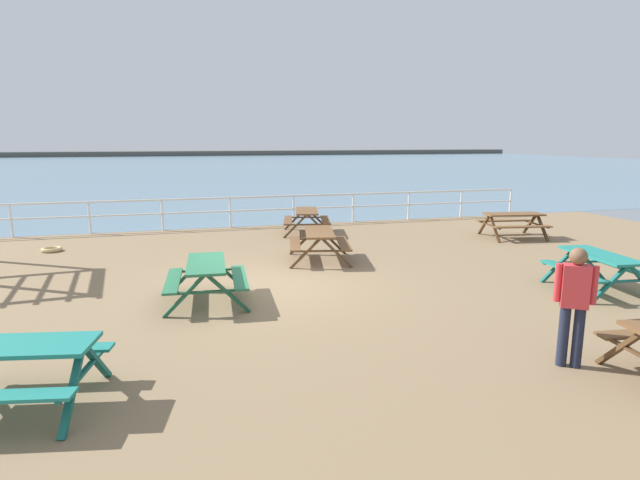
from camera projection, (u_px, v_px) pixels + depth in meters
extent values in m
cube|color=#846B4C|center=(271.00, 290.00, 10.94)|extent=(30.00, 24.00, 0.20)
cube|color=slate|center=(189.00, 166.00, 60.72)|extent=(142.00, 90.00, 0.01)
cube|color=#4C4C47|center=(182.00, 156.00, 101.31)|extent=(142.00, 6.00, 1.80)
cube|color=white|center=(230.00, 198.00, 18.04)|extent=(23.00, 0.06, 0.06)
cube|color=white|center=(230.00, 211.00, 18.13)|extent=(23.00, 0.05, 0.05)
cylinder|color=white|center=(11.00, 221.00, 16.29)|extent=(0.07, 0.07, 1.05)
cylinder|color=white|center=(90.00, 218.00, 16.90)|extent=(0.07, 0.07, 1.05)
cylinder|color=white|center=(162.00, 215.00, 17.52)|extent=(0.07, 0.07, 1.05)
cylinder|color=white|center=(230.00, 213.00, 18.14)|extent=(0.07, 0.07, 1.05)
cylinder|color=white|center=(294.00, 210.00, 18.76)|extent=(0.07, 0.07, 1.05)
cylinder|color=white|center=(353.00, 208.00, 19.38)|extent=(0.07, 0.07, 1.05)
cylinder|color=white|center=(409.00, 206.00, 19.99)|extent=(0.07, 0.07, 1.05)
cylinder|color=white|center=(461.00, 204.00, 20.61)|extent=(0.07, 0.07, 1.05)
cylinder|color=white|center=(510.00, 202.00, 21.23)|extent=(0.07, 0.07, 1.05)
cube|color=brown|center=(319.00, 232.00, 13.07)|extent=(1.07, 1.91, 0.05)
cube|color=brown|center=(295.00, 244.00, 13.09)|extent=(0.64, 1.81, 0.04)
cube|color=brown|center=(343.00, 243.00, 13.16)|extent=(0.64, 1.81, 0.04)
cube|color=#50351E|center=(304.00, 241.00, 13.88)|extent=(0.79, 0.25, 0.79)
cube|color=#50351E|center=(331.00, 240.00, 13.92)|extent=(0.79, 0.25, 0.79)
cube|color=#50351E|center=(318.00, 239.00, 13.89)|extent=(1.48, 0.38, 0.04)
cube|color=#50351E|center=(306.00, 253.00, 12.35)|extent=(0.79, 0.25, 0.79)
cube|color=#50351E|center=(337.00, 253.00, 12.39)|extent=(0.79, 0.25, 0.79)
cube|color=#50351E|center=(321.00, 251.00, 12.36)|extent=(1.48, 0.38, 0.04)
cube|color=#1E7A70|center=(11.00, 346.00, 5.83)|extent=(1.90, 1.04, 0.05)
cube|color=#1E7A70|center=(39.00, 349.00, 6.49)|extent=(1.82, 0.61, 0.04)
cube|color=#165B54|center=(96.00, 361.00, 6.33)|extent=(0.24, 0.79, 0.79)
cube|color=#165B54|center=(72.00, 390.00, 5.59)|extent=(0.24, 0.79, 0.79)
cube|color=#165B54|center=(85.00, 371.00, 5.95)|extent=(0.36, 1.48, 0.04)
cube|color=brown|center=(307.00, 211.00, 16.92)|extent=(1.09, 1.91, 0.05)
cube|color=brown|center=(288.00, 220.00, 16.95)|extent=(0.67, 1.81, 0.04)
cube|color=brown|center=(326.00, 220.00, 17.01)|extent=(0.67, 1.81, 0.04)
cube|color=#50351E|center=(296.00, 219.00, 17.74)|extent=(0.79, 0.26, 0.79)
cube|color=#50351E|center=(317.00, 219.00, 17.78)|extent=(0.79, 0.26, 0.79)
cube|color=#50351E|center=(306.00, 217.00, 17.75)|extent=(1.47, 0.40, 0.04)
cube|color=#50351E|center=(296.00, 226.00, 16.21)|extent=(0.79, 0.26, 0.79)
cube|color=#50351E|center=(319.00, 226.00, 16.25)|extent=(0.79, 0.26, 0.79)
cube|color=#50351E|center=(307.00, 225.00, 16.22)|extent=(1.47, 0.40, 0.04)
cube|color=#1E7A70|center=(601.00, 255.00, 10.42)|extent=(0.91, 1.87, 0.05)
cube|color=#1E7A70|center=(571.00, 271.00, 10.38)|extent=(0.47, 1.82, 0.04)
cube|color=#1E7A70|center=(626.00, 268.00, 10.58)|extent=(0.47, 1.82, 0.04)
cube|color=#165B54|center=(559.00, 265.00, 11.19)|extent=(0.80, 0.17, 0.79)
cube|color=#165B54|center=(590.00, 264.00, 11.31)|extent=(0.80, 0.17, 0.79)
cube|color=#165B54|center=(574.00, 262.00, 11.24)|extent=(1.50, 0.24, 0.04)
cube|color=#165B54|center=(609.00, 284.00, 9.68)|extent=(0.80, 0.17, 0.79)
cube|color=#165B54|center=(627.00, 281.00, 9.73)|extent=(1.50, 0.24, 0.04)
cube|color=#50351E|center=(620.00, 348.00, 6.72)|extent=(0.18, 0.80, 0.79)
cube|color=brown|center=(514.00, 214.00, 16.18)|extent=(1.89, 0.98, 0.05)
cube|color=brown|center=(504.00, 221.00, 16.84)|extent=(1.82, 0.55, 0.04)
cube|color=brown|center=(523.00, 227.00, 15.64)|extent=(1.82, 0.55, 0.04)
cube|color=#50351E|center=(530.00, 224.00, 16.71)|extent=(0.21, 0.79, 0.79)
cube|color=#50351E|center=(542.00, 227.00, 15.98)|extent=(0.21, 0.79, 0.79)
cube|color=#50351E|center=(536.00, 224.00, 16.33)|extent=(0.30, 1.49, 0.04)
cube|color=#50351E|center=(484.00, 224.00, 16.53)|extent=(0.21, 0.79, 0.79)
cube|color=#50351E|center=(495.00, 228.00, 15.80)|extent=(0.21, 0.79, 0.79)
cube|color=#50351E|center=(489.00, 225.00, 16.16)|extent=(0.30, 1.49, 0.04)
cube|color=#286B47|center=(206.00, 264.00, 9.72)|extent=(0.83, 1.85, 0.05)
cube|color=#286B47|center=(173.00, 281.00, 9.66)|extent=(0.39, 1.81, 0.04)
cube|color=#286B47|center=(240.00, 277.00, 9.91)|extent=(0.39, 1.81, 0.04)
cube|color=#1E5035|center=(188.00, 273.00, 10.47)|extent=(0.80, 0.14, 0.79)
cube|color=#1E5035|center=(226.00, 272.00, 10.62)|extent=(0.80, 0.14, 0.79)
cube|color=#1E5035|center=(207.00, 270.00, 10.54)|extent=(1.50, 0.17, 0.04)
cube|color=#1E5035|center=(185.00, 296.00, 8.97)|extent=(0.80, 0.14, 0.79)
cube|color=#1E5035|center=(228.00, 293.00, 9.12)|extent=(0.80, 0.14, 0.79)
cube|color=#1E5035|center=(206.00, 292.00, 9.04)|extent=(1.50, 0.17, 0.04)
cylinder|color=#1E2338|center=(578.00, 337.00, 6.94)|extent=(0.14, 0.14, 0.85)
cylinder|color=#1E2338|center=(563.00, 336.00, 7.00)|extent=(0.14, 0.14, 0.85)
cube|color=red|center=(576.00, 286.00, 6.83)|extent=(0.40, 0.37, 0.58)
cylinder|color=red|center=(594.00, 285.00, 6.76)|extent=(0.09, 0.09, 0.52)
cylinder|color=red|center=(558.00, 282.00, 6.90)|extent=(0.09, 0.09, 0.52)
sphere|color=brown|center=(578.00, 256.00, 6.76)|extent=(0.23, 0.23, 0.23)
torus|color=tan|center=(52.00, 249.00, 14.30)|extent=(0.55, 0.55, 0.11)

